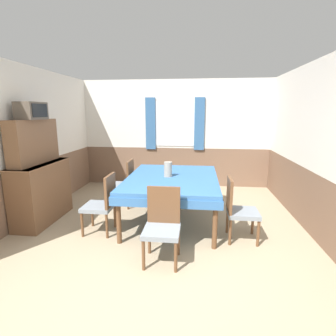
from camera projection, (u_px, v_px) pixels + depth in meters
ground_plane at (140, 292)px, 2.72m from camera, size 16.00×16.00×0.00m
wall_back at (175, 133)px, 6.48m from camera, size 4.97×0.10×2.60m
wall_left at (38, 142)px, 4.71m from camera, size 0.05×4.53×2.60m
wall_right at (307, 146)px, 4.20m from camera, size 0.05×4.53×2.60m
dining_table at (172, 183)px, 4.41m from camera, size 1.52×2.01×0.77m
chair_left_far at (124, 182)px, 5.14m from camera, size 0.44×0.44×0.92m
chair_left_near at (103, 202)px, 3.99m from camera, size 0.44×0.44×0.92m
chair_head_near at (162, 223)px, 3.24m from camera, size 0.44×0.44×0.92m
chair_right_near at (238, 208)px, 3.76m from camera, size 0.44×0.44×0.92m
sideboard at (40, 179)px, 4.38m from camera, size 0.46×1.20×1.72m
tv at (31, 111)px, 4.07m from camera, size 0.29×0.48×0.27m
vase at (168, 169)px, 4.39m from camera, size 0.13×0.13×0.25m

